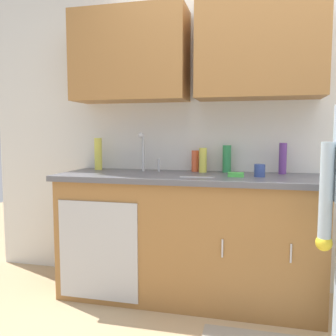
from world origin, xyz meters
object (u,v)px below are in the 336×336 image
cup_by_sink (260,171)px  sponge (236,175)px  sink (143,175)px  bottle_water_tall (227,159)px  bottle_soap (98,154)px  bottle_dish_liquid (195,161)px  knife_on_counter (197,177)px  bottle_water_short (283,159)px  bottle_cleaner_spray (203,160)px

cup_by_sink → sponge: 0.17m
sink → bottle_water_tall: bearing=19.3°
bottle_soap → sponge: bearing=-11.3°
sponge → bottle_dish_liquid: bearing=140.1°
cup_by_sink → knife_on_counter: bearing=-161.0°
bottle_water_tall → bottle_dish_liquid: size_ratio=1.26×
cup_by_sink → bottle_water_tall: bearing=135.2°
bottle_water_tall → bottle_water_short: 0.42m
bottle_soap → sponge: 1.18m
sink → bottle_water_short: size_ratio=2.14×
sink → bottle_dish_liquid: bearing=29.7°
bottle_water_short → cup_by_sink: bottle_water_short is taller
bottle_soap → bottle_cleaner_spray: bearing=-0.1°
sink → sponge: size_ratio=4.55×
sink → cup_by_sink: 0.88m
bottle_water_tall → knife_on_counter: (-0.17, -0.39, -0.10)m
bottle_water_tall → bottle_dish_liquid: (-0.25, -0.00, -0.02)m
bottle_water_tall → bottle_dish_liquid: 0.25m
sink → bottle_cleaner_spray: bearing=20.2°
bottle_cleaner_spray → cup_by_sink: bottle_cleaner_spray is taller
bottle_water_short → bottle_dish_liquid: bearing=178.0°
bottle_water_short → sponge: (-0.33, -0.26, -0.10)m
sink → bottle_water_short: bearing=10.4°
bottle_water_short → sponge: bottle_water_short is taller
cup_by_sink → sponge: cup_by_sink is taller
cup_by_sink → bottle_water_short: bearing=52.1°
bottle_soap → cup_by_sink: size_ratio=3.01×
bottle_soap → bottle_water_tall: bearing=2.9°
bottle_water_tall → bottle_soap: bearing=-177.1°
sponge → bottle_cleaner_spray: bearing=139.3°
bottle_water_short → knife_on_counter: 0.71m
knife_on_counter → bottle_cleaner_spray: bearing=-92.2°
bottle_soap → sink: bearing=-20.5°
sink → knife_on_counter: (0.45, -0.17, 0.02)m
bottle_soap → cup_by_sink: bottle_soap is taller
bottle_cleaner_spray → bottle_water_tall: 0.19m
knife_on_counter → sponge: bearing=-161.1°
cup_by_sink → bottle_soap: bearing=171.7°
sink → cup_by_sink: sink is taller
bottle_dish_liquid → knife_on_counter: bottle_dish_liquid is taller
sink → bottle_dish_liquid: 0.44m
sink → bottle_cleaner_spray: (0.44, 0.16, 0.11)m
bottle_water_short → bottle_dish_liquid: bottle_water_short is taller
bottle_water_short → bottle_water_tall: bearing=176.2°
bottle_soap → bottle_water_short: 1.49m
sink → bottle_dish_liquid: sink is taller
bottle_cleaner_spray → cup_by_sink: (0.43, -0.19, -0.05)m
sink → bottle_cleaner_spray: 0.49m
bottle_soap → bottle_water_short: bearing=1.0°
cup_by_sink → knife_on_counter: (-0.42, -0.15, -0.04)m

